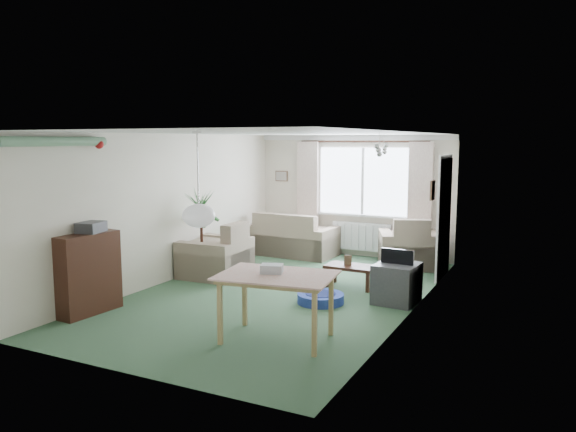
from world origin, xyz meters
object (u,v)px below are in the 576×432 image
at_px(coffee_table, 351,276).
at_px(pet_bed, 321,298).
at_px(bookshelf, 89,274).
at_px(armchair_left, 215,249).
at_px(tv_cube, 397,283).
at_px(armchair_corner, 409,242).
at_px(houseplant, 202,234).
at_px(sofa, 293,233).
at_px(dining_table, 277,308).

relative_size(coffee_table, pet_bed, 1.18).
bearing_deg(bookshelf, armchair_left, 86.27).
distance_m(bookshelf, tv_cube, 4.23).
bearing_deg(bookshelf, armchair_corner, 60.48).
height_order(bookshelf, houseplant, houseplant).
relative_size(armchair_corner, bookshelf, 0.96).
bearing_deg(bookshelf, coffee_table, 50.53).
distance_m(armchair_corner, pet_bed, 2.94).
bearing_deg(armchair_left, armchair_corner, 125.74).
bearing_deg(sofa, armchair_left, 82.10).
xyz_separation_m(houseplant, dining_table, (2.52, -2.11, -0.37)).
bearing_deg(armchair_corner, tv_cube, 79.38).
bearing_deg(dining_table, houseplant, 140.03).
bearing_deg(dining_table, tv_cube, 68.20).
bearing_deg(dining_table, bookshelf, -175.51).
relative_size(armchair_corner, dining_table, 0.86).
xyz_separation_m(sofa, bookshelf, (-0.74, -4.70, 0.11)).
height_order(armchair_corner, coffee_table, armchair_corner).
bearing_deg(sofa, pet_bed, 124.78).
height_order(armchair_corner, pet_bed, armchair_corner).
xyz_separation_m(armchair_left, pet_bed, (2.24, -0.69, -0.40)).
distance_m(armchair_corner, houseplant, 3.76).
distance_m(coffee_table, dining_table, 2.60).
bearing_deg(tv_cube, bookshelf, -142.70).
height_order(sofa, armchair_corner, armchair_corner).
height_order(sofa, coffee_table, sofa).
relative_size(coffee_table, tv_cube, 1.26).
xyz_separation_m(armchair_corner, dining_table, (-0.40, -4.47, -0.08)).
relative_size(armchair_left, houseplant, 0.70).
bearing_deg(houseplant, pet_bed, -12.13).
height_order(bookshelf, dining_table, bookshelf).
height_order(sofa, dining_table, sofa).
xyz_separation_m(sofa, armchair_left, (-0.40, -2.21, 0.03)).
relative_size(armchair_corner, armchair_left, 0.99).
xyz_separation_m(bookshelf, dining_table, (2.71, 0.21, -0.16)).
distance_m(houseplant, dining_table, 3.30).
bearing_deg(sofa, houseplant, 79.37).
bearing_deg(tv_cube, coffee_table, 154.08).
relative_size(armchair_corner, tv_cube, 1.66).
distance_m(tv_cube, pet_bed, 1.10).
xyz_separation_m(sofa, houseplant, (-0.55, -2.38, 0.31)).
xyz_separation_m(bookshelf, tv_cube, (3.54, 2.30, -0.26)).
bearing_deg(dining_table, armchair_left, 136.01).
bearing_deg(pet_bed, houseplant, 167.87).
height_order(houseplant, pet_bed, houseplant).
distance_m(armchair_left, tv_cube, 3.21).
distance_m(armchair_corner, tv_cube, 2.42).
relative_size(armchair_corner, houseplant, 0.69).
distance_m(coffee_table, pet_bed, 1.01).
xyz_separation_m(armchair_left, houseplant, (-0.15, -0.17, 0.28)).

